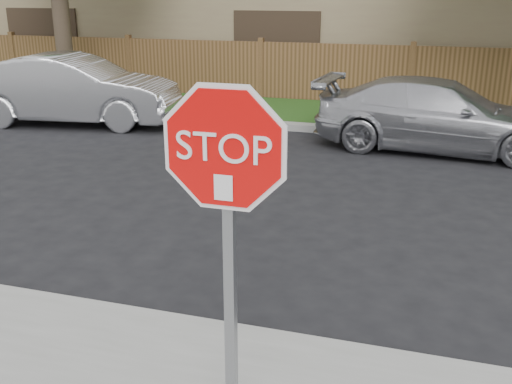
% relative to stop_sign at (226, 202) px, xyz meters
% --- Properties ---
extents(ground, '(90.00, 90.00, 0.00)m').
position_rel_stop_sign_xyz_m(ground, '(0.39, 1.48, -1.83)').
color(ground, black).
rests_on(ground, ground).
extents(far_curb, '(70.00, 0.30, 0.15)m').
position_rel_stop_sign_xyz_m(far_curb, '(0.39, 9.63, -1.75)').
color(far_curb, gray).
rests_on(far_curb, ground).
extents(grass_strip, '(70.00, 3.00, 0.12)m').
position_rel_stop_sign_xyz_m(grass_strip, '(0.39, 11.28, -1.77)').
color(grass_strip, '#1E4714').
rests_on(grass_strip, ground).
extents(fence, '(70.00, 0.12, 1.60)m').
position_rel_stop_sign_xyz_m(fence, '(0.39, 12.88, -1.03)').
color(fence, '#4D341B').
rests_on(fence, ground).
extents(stop_sign, '(1.01, 0.13, 2.55)m').
position_rel_stop_sign_xyz_m(stop_sign, '(0.00, 0.00, 0.00)').
color(stop_sign, gray).
rests_on(stop_sign, sidewalk_near).
extents(sedan_left, '(4.95, 2.34, 1.57)m').
position_rel_stop_sign_xyz_m(sedan_left, '(-6.85, 8.80, -1.05)').
color(sedan_left, silver).
rests_on(sedan_left, ground).
extents(sedan_right, '(4.80, 2.24, 1.36)m').
position_rel_stop_sign_xyz_m(sedan_right, '(1.15, 8.77, -1.15)').
color(sedan_right, '#B0B1B8').
rests_on(sedan_right, ground).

